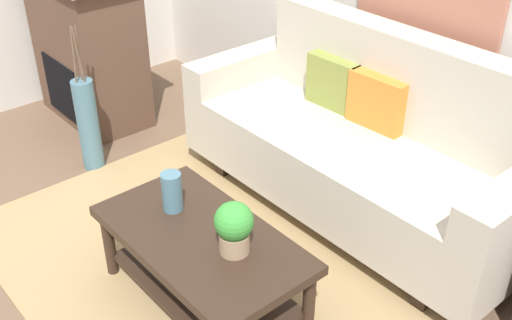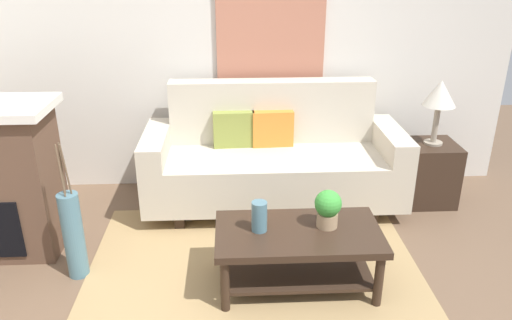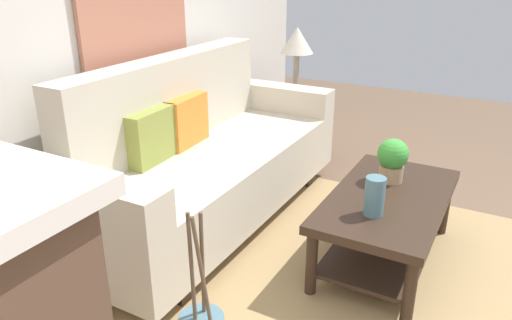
{
  "view_description": "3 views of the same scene",
  "coord_description": "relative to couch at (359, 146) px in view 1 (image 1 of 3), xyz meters",
  "views": [
    {
      "loc": [
        2.21,
        -0.98,
        2.28
      ],
      "look_at": [
        0.24,
        0.71,
        0.67
      ],
      "focal_mm": 43.4,
      "sensor_mm": 36.0,
      "label": 1
    },
    {
      "loc": [
        -0.14,
        -2.52,
        2.15
      ],
      "look_at": [
        0.04,
        1.03,
        0.64
      ],
      "focal_mm": 35.11,
      "sensor_mm": 36.0,
      "label": 2
    },
    {
      "loc": [
        -2.21,
        -0.2,
        1.65
      ],
      "look_at": [
        0.08,
        1.06,
        0.57
      ],
      "focal_mm": 34.33,
      "sensor_mm": 36.0,
      "label": 3
    }
  ],
  "objects": [
    {
      "name": "floor_vase_branch_a",
      "position": [
        -1.45,
        -1.01,
        0.39
      ],
      "size": [
        0.03,
        0.03,
        0.36
      ],
      "primitive_type": "cylinder",
      "rotation": [
        0.05,
        -0.05,
        0.0
      ],
      "color": "brown",
      "rests_on": "floor_vase"
    },
    {
      "name": "floor_vase_branch_b",
      "position": [
        -1.48,
        -0.99,
        0.39
      ],
      "size": [
        0.02,
        0.02,
        0.36
      ],
      "primitive_type": "cylinder",
      "rotation": [
        -0.03,
        0.01,
        0.0
      ],
      "color": "brown",
      "rests_on": "floor_vase"
    },
    {
      "name": "couch",
      "position": [
        0.0,
        0.0,
        0.0
      ],
      "size": [
        2.22,
        0.84,
        1.08
      ],
      "color": "beige",
      "rests_on": "ground_plane"
    },
    {
      "name": "throw_pillow_orange",
      "position": [
        0.0,
        0.13,
        0.25
      ],
      "size": [
        0.37,
        0.14,
        0.32
      ],
      "primitive_type": "cube",
      "rotation": [
        0.0,
        0.0,
        0.06
      ],
      "color": "orange",
      "rests_on": "couch"
    },
    {
      "name": "area_rug",
      "position": [
        -0.22,
        -1.03,
        -0.42
      ],
      "size": [
        2.38,
        1.86,
        0.01
      ],
      "primitive_type": "cube",
      "color": "#A38456",
      "rests_on": "ground_plane"
    },
    {
      "name": "floor_vase",
      "position": [
        -1.47,
        -1.01,
        -0.11
      ],
      "size": [
        0.14,
        0.14,
        0.64
      ],
      "primitive_type": "cylinder",
      "color": "slate",
      "rests_on": "ground_plane"
    },
    {
      "name": "throw_pillow_olive",
      "position": [
        -0.35,
        0.13,
        0.25
      ],
      "size": [
        0.37,
        0.14,
        0.32
      ],
      "primitive_type": "cube",
      "rotation": [
        0.0,
        0.0,
        0.05
      ],
      "color": "olive",
      "rests_on": "couch"
    },
    {
      "name": "floor_vase_branch_c",
      "position": [
        -1.48,
        -1.03,
        0.39
      ],
      "size": [
        0.03,
        0.04,
        0.36
      ],
      "primitive_type": "cylinder",
      "rotation": [
        -0.09,
        -0.06,
        0.0
      ],
      "color": "brown",
      "rests_on": "floor_vase"
    },
    {
      "name": "tabletop_vase",
      "position": [
        -0.19,
        -1.19,
        0.1
      ],
      "size": [
        0.1,
        0.1,
        0.21
      ],
      "primitive_type": "cylinder",
      "color": "slate",
      "rests_on": "coffee_table"
    },
    {
      "name": "ground_plane",
      "position": [
        -0.22,
        -1.53,
        -0.43
      ],
      "size": [
        8.93,
        8.93,
        0.0
      ],
      "primitive_type": "plane",
      "color": "brown"
    },
    {
      "name": "fireplace",
      "position": [
        -2.13,
        -0.63,
        0.16
      ],
      "size": [
        1.02,
        0.58,
        1.16
      ],
      "color": "brown",
      "rests_on": "ground_plane"
    },
    {
      "name": "coffee_table",
      "position": [
        0.07,
        -1.2,
        -0.12
      ],
      "size": [
        1.1,
        0.6,
        0.43
      ],
      "color": "#332319",
      "rests_on": "ground_plane"
    },
    {
      "name": "potted_plant_tabletop",
      "position": [
        0.26,
        -1.16,
        0.14
      ],
      "size": [
        0.18,
        0.18,
        0.26
      ],
      "color": "tan",
      "rests_on": "coffee_table"
    }
  ]
}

